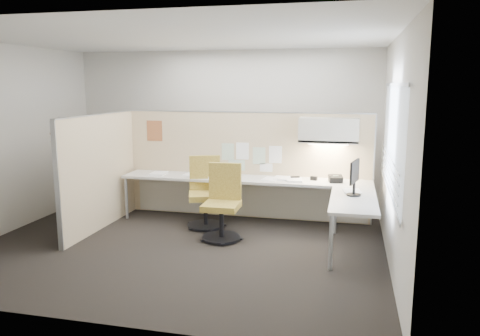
% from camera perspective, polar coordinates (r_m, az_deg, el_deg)
% --- Properties ---
extents(floor, '(5.50, 4.50, 0.01)m').
position_cam_1_polar(floor, '(6.66, -7.06, -9.29)').
color(floor, black).
rests_on(floor, ground).
extents(ceiling, '(5.50, 4.50, 0.01)m').
position_cam_1_polar(ceiling, '(6.31, -7.63, 15.54)').
color(ceiling, white).
rests_on(ceiling, wall_back).
extents(wall_back, '(5.50, 0.02, 2.80)m').
position_cam_1_polar(wall_back, '(8.46, -1.96, 4.70)').
color(wall_back, beige).
rests_on(wall_back, ground).
extents(wall_front, '(5.50, 0.02, 2.80)m').
position_cam_1_polar(wall_front, '(4.33, -17.84, -1.03)').
color(wall_front, beige).
rests_on(wall_front, ground).
extents(wall_left, '(0.02, 4.50, 2.80)m').
position_cam_1_polar(wall_left, '(7.74, -26.78, 3.11)').
color(wall_left, beige).
rests_on(wall_left, ground).
extents(wall_right, '(0.02, 4.50, 2.80)m').
position_cam_1_polar(wall_right, '(5.96, 18.29, 1.89)').
color(wall_right, beige).
rests_on(wall_right, ground).
extents(window_pane, '(0.01, 2.80, 1.30)m').
position_cam_1_polar(window_pane, '(5.94, 18.13, 3.33)').
color(window_pane, '#94A1AC').
rests_on(window_pane, wall_right).
extents(partition_back, '(4.10, 0.06, 1.75)m').
position_cam_1_polar(partition_back, '(7.78, 0.71, 0.32)').
color(partition_back, beige).
rests_on(partition_back, floor).
extents(partition_left, '(0.06, 2.20, 1.75)m').
position_cam_1_polar(partition_left, '(7.50, -16.66, -0.47)').
color(partition_left, beige).
rests_on(partition_left, floor).
extents(desk, '(4.00, 2.07, 0.73)m').
position_cam_1_polar(desk, '(7.30, 2.81, -2.53)').
color(desk, beige).
rests_on(desk, floor).
extents(overhead_bin, '(0.90, 0.36, 0.38)m').
position_cam_1_polar(overhead_bin, '(7.31, 10.78, 4.53)').
color(overhead_bin, beige).
rests_on(overhead_bin, partition_back).
extents(task_light_strip, '(0.60, 0.06, 0.02)m').
position_cam_1_polar(task_light_strip, '(7.33, 10.72, 2.90)').
color(task_light_strip, '#FFEABF').
rests_on(task_light_strip, overhead_bin).
extents(pinned_papers, '(1.01, 0.00, 0.47)m').
position_cam_1_polar(pinned_papers, '(7.70, 1.24, 1.41)').
color(pinned_papers, '#8CBF8C').
rests_on(pinned_papers, partition_back).
extents(poster, '(0.28, 0.00, 0.35)m').
position_cam_1_polar(poster, '(8.17, -10.38, 4.48)').
color(poster, orange).
rests_on(poster, partition_back).
extents(chair_left, '(0.64, 0.66, 1.08)m').
position_cam_1_polar(chair_left, '(7.34, -4.26, -3.25)').
color(chair_left, black).
rests_on(chair_left, floor).
extents(chair_right, '(0.56, 0.56, 1.07)m').
position_cam_1_polar(chair_right, '(6.74, -2.14, -4.50)').
color(chair_right, black).
rests_on(chair_right, floor).
extents(monitor, '(0.19, 0.45, 0.48)m').
position_cam_1_polar(monitor, '(6.41, 13.79, -0.90)').
color(monitor, black).
rests_on(monitor, desk).
extents(phone, '(0.24, 0.23, 0.12)m').
position_cam_1_polar(phone, '(7.28, 11.54, -1.31)').
color(phone, black).
rests_on(phone, desk).
extents(stapler, '(0.15, 0.08, 0.05)m').
position_cam_1_polar(stapler, '(7.41, 6.73, -1.20)').
color(stapler, black).
rests_on(stapler, desk).
extents(tape_dispenser, '(0.11, 0.09, 0.06)m').
position_cam_1_polar(tape_dispenser, '(7.38, 8.98, -1.25)').
color(tape_dispenser, black).
rests_on(tape_dispenser, desk).
extents(coat_hook, '(0.18, 0.41, 1.25)m').
position_cam_1_polar(coat_hook, '(6.75, -21.13, 2.89)').
color(coat_hook, silver).
rests_on(coat_hook, partition_left).
extents(paper_stack_0, '(0.24, 0.31, 0.03)m').
position_cam_1_polar(paper_stack_0, '(7.87, -9.88, -0.68)').
color(paper_stack_0, white).
rests_on(paper_stack_0, desk).
extents(paper_stack_1, '(0.27, 0.33, 0.02)m').
position_cam_1_polar(paper_stack_1, '(7.73, -5.97, -0.82)').
color(paper_stack_1, white).
rests_on(paper_stack_1, desk).
extents(paper_stack_2, '(0.27, 0.33, 0.04)m').
position_cam_1_polar(paper_stack_2, '(7.50, -2.63, -1.05)').
color(paper_stack_2, white).
rests_on(paper_stack_2, desk).
extents(paper_stack_3, '(0.27, 0.33, 0.01)m').
position_cam_1_polar(paper_stack_3, '(7.37, 3.77, -1.35)').
color(paper_stack_3, white).
rests_on(paper_stack_3, desk).
extents(paper_stack_4, '(0.27, 0.33, 0.03)m').
position_cam_1_polar(paper_stack_4, '(7.30, 6.67, -1.44)').
color(paper_stack_4, white).
rests_on(paper_stack_4, desk).
extents(paper_stack_5, '(0.27, 0.33, 0.02)m').
position_cam_1_polar(paper_stack_5, '(6.68, 13.47, -2.77)').
color(paper_stack_5, white).
rests_on(paper_stack_5, desk).
extents(paper_stack_6, '(0.25, 0.32, 0.02)m').
position_cam_1_polar(paper_stack_6, '(7.44, 5.08, -1.23)').
color(paper_stack_6, white).
rests_on(paper_stack_6, desk).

